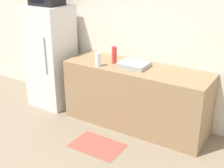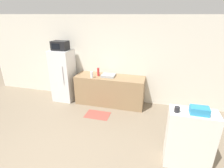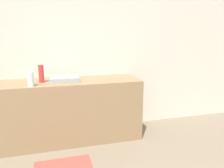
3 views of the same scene
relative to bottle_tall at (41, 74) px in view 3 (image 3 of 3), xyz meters
name	(u,v)px [view 3 (image 3 of 3)]	position (x,y,z in m)	size (l,w,h in m)	color
wall_back	(41,50)	(0.00, 0.37, 0.29)	(8.00, 0.06, 2.60)	silver
counter	(69,110)	(0.36, 0.01, -0.56)	(2.05, 0.65, 0.88)	#937551
sink_basin	(64,79)	(0.31, 0.02, -0.09)	(0.39, 0.32, 0.06)	#9EA3A8
bottle_tall	(41,74)	(0.00, 0.00, 0.00)	(0.07, 0.07, 0.24)	red
bottle_short	(31,79)	(-0.12, -0.23, -0.03)	(0.08, 0.08, 0.19)	silver
kitchen_rug	(63,168)	(0.21, -0.75, -1.00)	(0.67, 0.45, 0.01)	#99473D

